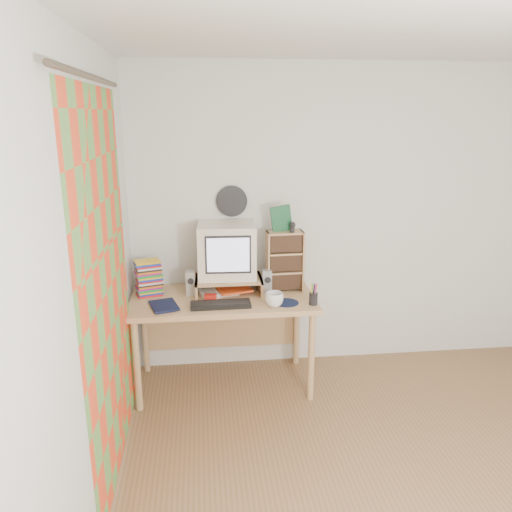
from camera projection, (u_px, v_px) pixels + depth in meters
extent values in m
plane|color=#8F6243|center=(419.00, 500.00, 2.82)|extent=(3.50, 3.50, 0.00)
plane|color=white|center=(471.00, 18.00, 2.13)|extent=(3.50, 3.50, 0.00)
plane|color=silver|center=(343.00, 220.00, 4.15)|extent=(3.50, 0.00, 3.50)
plane|color=silver|center=(78.00, 307.00, 2.29)|extent=(0.00, 3.50, 3.50)
plane|color=#ED4421|center=(107.00, 291.00, 2.78)|extent=(0.00, 2.20, 2.20)
cylinder|color=black|center=(232.00, 201.00, 3.98)|extent=(0.25, 0.02, 0.25)
cube|color=tan|center=(223.00, 299.00, 3.83)|extent=(1.40, 0.70, 0.04)
cube|color=tan|center=(222.00, 325.00, 4.24)|extent=(1.33, 0.02, 0.41)
cylinder|color=tan|center=(137.00, 366.00, 3.59)|extent=(0.05, 0.05, 0.71)
cylinder|color=tan|center=(311.00, 357.00, 3.72)|extent=(0.05, 0.05, 0.71)
cylinder|color=tan|center=(145.00, 332.00, 4.14)|extent=(0.05, 0.05, 0.71)
cylinder|color=tan|center=(297.00, 325.00, 4.28)|extent=(0.05, 0.05, 0.71)
cube|color=tan|center=(196.00, 286.00, 3.88)|extent=(0.02, 0.30, 0.12)
cube|color=tan|center=(260.00, 284.00, 3.93)|extent=(0.02, 0.30, 0.12)
cube|color=tan|center=(228.00, 279.00, 3.89)|extent=(0.52, 0.30, 0.02)
cube|color=silver|center=(227.00, 250.00, 3.88)|extent=(0.46, 0.46, 0.42)
cube|color=#A9AAAE|center=(191.00, 283.00, 3.84)|extent=(0.08, 0.08, 0.19)
cube|color=#A9AAAE|center=(267.00, 282.00, 3.87)|extent=(0.08, 0.08, 0.19)
cube|color=black|center=(221.00, 305.00, 3.63)|extent=(0.44, 0.15, 0.03)
cube|color=tan|center=(284.00, 261.00, 3.92)|extent=(0.29, 0.16, 0.48)
imported|color=white|center=(274.00, 299.00, 3.62)|extent=(0.14, 0.14, 0.11)
imported|color=black|center=(151.00, 306.00, 3.58)|extent=(0.26, 0.22, 0.04)
cylinder|color=black|center=(286.00, 303.00, 3.70)|extent=(0.23, 0.23, 0.00)
cube|color=red|center=(211.00, 297.00, 3.75)|extent=(0.09, 0.07, 0.04)
cube|color=#16502D|center=(281.00, 219.00, 3.84)|extent=(0.16, 0.04, 0.20)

